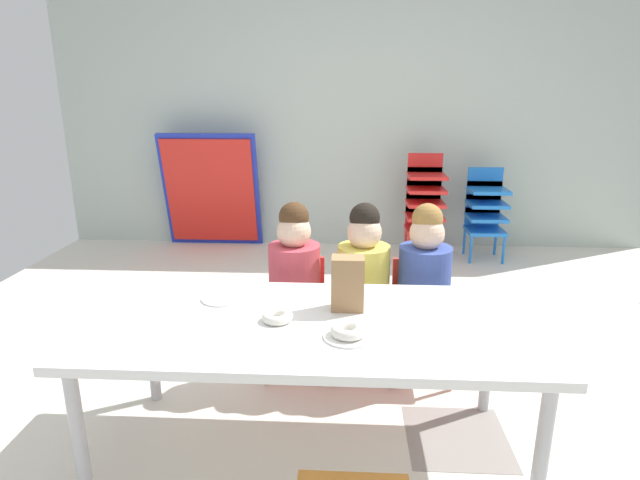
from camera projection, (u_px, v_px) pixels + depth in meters
name	position (u px, v px, depth m)	size (l,w,h in m)	color
ground_plane	(353.00, 381.00, 2.68)	(5.51, 5.05, 0.02)	silver
back_wall	(353.00, 118.00, 4.76)	(5.51, 0.10, 2.41)	#B2C1B7
craft_table	(312.00, 332.00, 1.99)	(1.73, 0.80, 0.59)	white
seated_child_near_camera	(295.00, 274.00, 2.59)	(0.33, 0.33, 0.92)	red
seated_child_middle_seat	(363.00, 275.00, 2.58)	(0.32, 0.31, 0.92)	red
seated_child_far_right	(424.00, 276.00, 2.56)	(0.32, 0.32, 0.92)	red
kid_chair_red_stack	(425.00, 200.00, 4.52)	(0.32, 0.30, 0.92)	red
kid_chair_blue_stack	(486.00, 208.00, 4.50)	(0.32, 0.30, 0.80)	blue
folded_activity_table	(211.00, 191.00, 4.83)	(0.90, 0.29, 1.09)	#1E33BF
paper_bag_brown	(348.00, 283.00, 2.05)	(0.13, 0.09, 0.22)	#9E754C
paper_plate_near_edge	(348.00, 336.00, 1.84)	(0.18, 0.18, 0.01)	white
paper_plate_center_table	(223.00, 298.00, 2.17)	(0.18, 0.18, 0.01)	white
donut_powdered_on_plate	(348.00, 330.00, 1.83)	(0.13, 0.13, 0.04)	white
donut_powdered_loose	(277.00, 317.00, 1.97)	(0.12, 0.12, 0.04)	white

